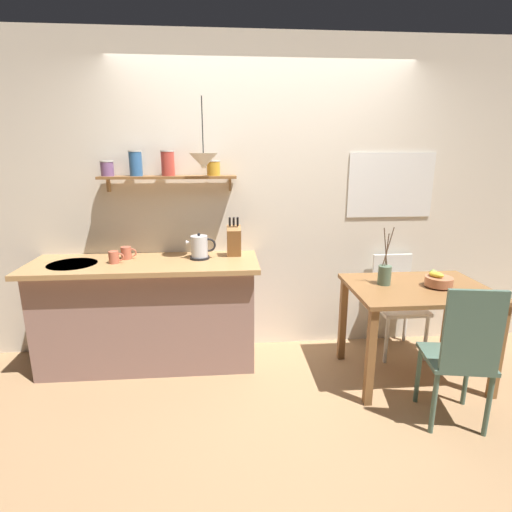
# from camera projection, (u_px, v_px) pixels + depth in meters

# --- Properties ---
(ground_plane) EXTENTS (14.00, 14.00, 0.00)m
(ground_plane) POSITION_uv_depth(u_px,v_px,m) (271.00, 377.00, 3.23)
(ground_plane) COLOR #A87F56
(back_wall) EXTENTS (6.80, 0.11, 2.70)m
(back_wall) POSITION_uv_depth(u_px,v_px,m) (286.00, 200.00, 3.53)
(back_wall) COLOR silver
(back_wall) RESTS_ON ground_plane
(kitchen_counter) EXTENTS (1.83, 0.63, 0.91)m
(kitchen_counter) POSITION_uv_depth(u_px,v_px,m) (148.00, 313.00, 3.34)
(kitchen_counter) COLOR gray
(kitchen_counter) RESTS_ON ground_plane
(wall_shelf) EXTENTS (1.10, 0.20, 0.33)m
(wall_shelf) POSITION_uv_depth(u_px,v_px,m) (162.00, 170.00, 3.22)
(wall_shelf) COLOR brown
(dining_table) EXTENTS (1.05, 0.76, 0.77)m
(dining_table) POSITION_uv_depth(u_px,v_px,m) (417.00, 301.00, 3.08)
(dining_table) COLOR brown
(dining_table) RESTS_ON ground_plane
(dining_chair_near) EXTENTS (0.45, 0.45, 0.99)m
(dining_chair_near) POSITION_uv_depth(u_px,v_px,m) (462.00, 352.00, 2.53)
(dining_chair_near) COLOR #4C6B5B
(dining_chair_near) RESTS_ON ground_plane
(dining_chair_far) EXTENTS (0.42, 0.44, 0.86)m
(dining_chair_far) POSITION_uv_depth(u_px,v_px,m) (395.00, 298.00, 3.61)
(dining_chair_far) COLOR white
(dining_chair_far) RESTS_ON ground_plane
(fruit_bowl) EXTENTS (0.20, 0.20, 0.13)m
(fruit_bowl) POSITION_uv_depth(u_px,v_px,m) (438.00, 280.00, 3.03)
(fruit_bowl) COLOR #BC704C
(fruit_bowl) RESTS_ON dining_table
(twig_vase) EXTENTS (0.10, 0.10, 0.45)m
(twig_vase) POSITION_uv_depth(u_px,v_px,m) (385.00, 274.00, 3.08)
(twig_vase) COLOR #567056
(twig_vase) RESTS_ON dining_table
(electric_kettle) EXTENTS (0.24, 0.16, 0.22)m
(electric_kettle) POSITION_uv_depth(u_px,v_px,m) (200.00, 247.00, 3.27)
(electric_kettle) COLOR black
(electric_kettle) RESTS_ON kitchen_counter
(knife_block) EXTENTS (0.12, 0.19, 0.34)m
(knife_block) POSITION_uv_depth(u_px,v_px,m) (234.00, 240.00, 3.35)
(knife_block) COLOR #9E6B3D
(knife_block) RESTS_ON kitchen_counter
(coffee_mug_by_sink) EXTENTS (0.12, 0.08, 0.10)m
(coffee_mug_by_sink) POSITION_uv_depth(u_px,v_px,m) (114.00, 257.00, 3.15)
(coffee_mug_by_sink) COLOR #C6664C
(coffee_mug_by_sink) RESTS_ON kitchen_counter
(coffee_mug_spare) EXTENTS (0.13, 0.08, 0.10)m
(coffee_mug_spare) POSITION_uv_depth(u_px,v_px,m) (127.00, 253.00, 3.28)
(coffee_mug_spare) COLOR #C6664C
(coffee_mug_spare) RESTS_ON kitchen_counter
(pendant_lamp) EXTENTS (0.22, 0.22, 0.52)m
(pendant_lamp) POSITION_uv_depth(u_px,v_px,m) (204.00, 161.00, 3.03)
(pendant_lamp) COLOR black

